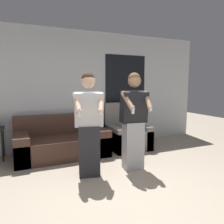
{
  "coord_description": "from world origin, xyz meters",
  "views": [
    {
      "loc": [
        -1.29,
        -2.26,
        1.48
      ],
      "look_at": [
        0.15,
        1.01,
        1.02
      ],
      "focal_mm": 35.0,
      "sensor_mm": 36.0,
      "label": 1
    }
  ],
  "objects_px": {
    "person_left": "(89,125)",
    "couch": "(61,142)",
    "armchair": "(126,134)",
    "person_right": "(134,121)"
  },
  "relations": [
    {
      "from": "armchair",
      "to": "couch",
      "type": "bearing_deg",
      "value": 179.24
    },
    {
      "from": "couch",
      "to": "person_left",
      "type": "distance_m",
      "value": 1.35
    },
    {
      "from": "person_left",
      "to": "person_right",
      "type": "distance_m",
      "value": 0.8
    },
    {
      "from": "armchair",
      "to": "person_right",
      "type": "height_order",
      "value": "person_right"
    },
    {
      "from": "couch",
      "to": "armchair",
      "type": "bearing_deg",
      "value": -0.76
    },
    {
      "from": "person_right",
      "to": "armchair",
      "type": "bearing_deg",
      "value": 68.46
    },
    {
      "from": "couch",
      "to": "person_right",
      "type": "relative_size",
      "value": 1.09
    },
    {
      "from": "armchair",
      "to": "person_left",
      "type": "distance_m",
      "value": 1.83
    },
    {
      "from": "person_left",
      "to": "couch",
      "type": "bearing_deg",
      "value": 100.13
    },
    {
      "from": "person_left",
      "to": "person_right",
      "type": "bearing_deg",
      "value": -1.35
    }
  ]
}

